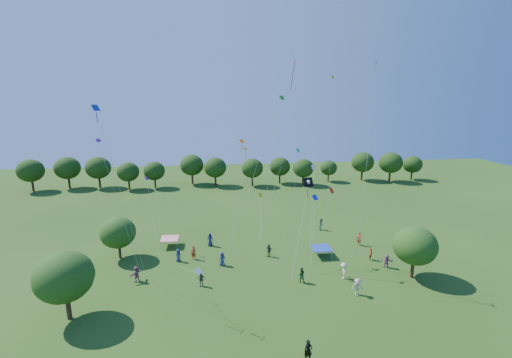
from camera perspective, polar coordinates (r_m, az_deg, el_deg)
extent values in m
cylinder|color=#422B19|center=(35.45, -28.77, -18.39)|extent=(0.40, 0.40, 1.95)
ellipsoid|color=#264E16|center=(34.05, -29.34, -14.02)|extent=(4.80, 4.80, 4.32)
cylinder|color=#422B19|center=(44.81, -21.74, -11.25)|extent=(0.31, 0.31, 1.51)
ellipsoid|color=#264E16|center=(43.88, -22.02, -8.28)|extent=(4.08, 4.08, 3.67)
cylinder|color=#422B19|center=(41.17, 24.59, -13.59)|extent=(0.36, 0.36, 1.73)
ellipsoid|color=#264E16|center=(40.06, 24.97, -10.03)|extent=(4.48, 4.48, 4.03)
cylinder|color=#422B19|center=(84.06, -33.17, -1.00)|extent=(0.44, 0.44, 2.15)
ellipsoid|color=#1E3D11|center=(83.44, -33.45, 1.17)|extent=(5.17, 5.17, 4.65)
cylinder|color=#422B19|center=(82.89, -28.67, -0.63)|extent=(0.45, 0.45, 2.17)
ellipsoid|color=#1E3D11|center=(82.26, -28.93, 1.61)|extent=(5.22, 5.22, 4.70)
cylinder|color=#422B19|center=(80.46, -24.59, -0.58)|extent=(0.44, 0.44, 2.15)
ellipsoid|color=#1E3D11|center=(79.82, -24.81, 1.71)|extent=(5.17, 5.17, 4.65)
cylinder|color=#422B19|center=(76.60, -20.37, -0.96)|extent=(0.38, 0.38, 1.87)
ellipsoid|color=#1E3D11|center=(75.99, -20.54, 1.12)|extent=(4.48, 4.48, 4.03)
cylinder|color=#422B19|center=(76.15, -16.45, -0.76)|extent=(0.38, 0.38, 1.84)
ellipsoid|color=#1E3D11|center=(75.55, -16.59, 1.31)|extent=(4.42, 4.42, 3.98)
cylinder|color=#422B19|center=(77.56, -10.55, -0.07)|extent=(0.44, 0.44, 2.14)
ellipsoid|color=#1E3D11|center=(76.89, -10.65, 2.30)|extent=(5.14, 5.14, 4.63)
cylinder|color=#422B19|center=(75.32, -6.76, -0.38)|extent=(0.42, 0.42, 2.03)
ellipsoid|color=#1E3D11|center=(74.66, -6.82, 1.92)|extent=(4.86, 4.86, 4.37)
cylinder|color=#422B19|center=(74.70, -0.62, -0.42)|extent=(0.40, 0.40, 1.96)
ellipsoid|color=#1E3D11|center=(74.06, -0.63, 1.82)|extent=(4.71, 4.71, 4.24)
cylinder|color=#422B19|center=(77.15, 3.96, -0.03)|extent=(0.39, 0.39, 1.91)
ellipsoid|color=#1E3D11|center=(76.53, 3.99, 2.09)|extent=(4.59, 4.59, 4.13)
cylinder|color=#422B19|center=(76.16, 7.82, -0.31)|extent=(0.39, 0.39, 1.89)
ellipsoid|color=#1E3D11|center=(75.54, 7.89, 1.81)|extent=(4.54, 4.54, 4.08)
cylinder|color=#422B19|center=(80.49, 11.93, 0.15)|extent=(0.33, 0.33, 1.58)
ellipsoid|color=#1E3D11|center=(79.99, 12.02, 1.83)|extent=(3.80, 3.80, 3.42)
cylinder|color=#422B19|center=(83.66, 17.20, 0.52)|extent=(0.44, 0.44, 2.13)
ellipsoid|color=#1E3D11|center=(83.04, 17.36, 2.70)|extent=(5.12, 5.12, 4.61)
cylinder|color=#422B19|center=(84.51, 21.36, 0.34)|extent=(0.45, 0.45, 2.18)
ellipsoid|color=#1E3D11|center=(83.88, 21.55, 2.55)|extent=(5.24, 5.24, 4.72)
cylinder|color=#422B19|center=(88.44, 24.47, 0.48)|extent=(0.37, 0.37, 1.81)
ellipsoid|color=#1E3D11|center=(87.93, 24.64, 2.23)|extent=(4.35, 4.35, 3.91)
cube|color=red|center=(46.08, -14.19, -9.60)|extent=(2.20, 2.20, 0.08)
cylinder|color=#999999|center=(45.50, -15.58, -10.67)|extent=(0.05, 0.05, 1.10)
cylinder|color=#999999|center=(45.24, -13.03, -10.66)|extent=(0.05, 0.05, 1.10)
cylinder|color=#999999|center=(47.32, -15.24, -9.70)|extent=(0.05, 0.05, 1.10)
cylinder|color=#999999|center=(47.07, -12.79, -9.68)|extent=(0.05, 0.05, 1.10)
cube|color=#1A3EAB|center=(42.83, 10.81, -11.23)|extent=(2.20, 2.20, 0.08)
cylinder|color=#999999|center=(41.89, 9.88, -12.52)|extent=(0.05, 0.05, 1.10)
cylinder|color=#999999|center=(42.49, 12.52, -12.26)|extent=(0.05, 0.05, 1.10)
cylinder|color=#999999|center=(43.62, 9.10, -11.41)|extent=(0.05, 0.05, 1.10)
cylinder|color=#999999|center=(44.19, 11.64, -11.18)|extent=(0.05, 0.05, 1.10)
imported|color=black|center=(27.95, 8.70, -26.45)|extent=(0.63, 0.42, 1.66)
imported|color=navy|center=(40.22, -5.67, -13.10)|extent=(0.90, 0.66, 1.62)
imported|color=maroon|center=(43.50, 18.58, -11.75)|extent=(0.60, 0.67, 1.51)
imported|color=#2A6444|center=(50.95, 10.84, -7.41)|extent=(0.78, 0.96, 1.71)
imported|color=#BEA898|center=(36.08, 16.53, -16.85)|extent=(1.16, 0.60, 1.70)
imported|color=#463F38|center=(36.57, -9.16, -16.17)|extent=(0.94, 0.52, 1.52)
imported|color=#8F5371|center=(38.96, -19.30, -14.71)|extent=(1.36, 1.60, 1.68)
imported|color=navy|center=(45.29, -7.68, -9.97)|extent=(0.85, 0.47, 1.72)
imported|color=#9C2F1C|center=(42.04, -10.37, -11.97)|extent=(0.74, 0.59, 1.72)
imported|color=#265A29|center=(37.09, 7.53, -15.53)|extent=(0.87, 0.54, 1.67)
imported|color=beige|center=(38.55, 14.38, -14.59)|extent=(0.78, 1.25, 1.77)
imported|color=#362F2B|center=(42.11, 2.13, -11.79)|extent=(0.99, 0.96, 1.61)
imported|color=#A66192|center=(42.27, 20.93, -12.66)|extent=(1.49, 1.26, 1.56)
imported|color=navy|center=(41.94, -12.82, -12.31)|extent=(0.85, 0.70, 1.52)
imported|color=#95361B|center=(46.98, 16.82, -9.50)|extent=(0.66, 0.80, 1.83)
cube|color=black|center=(39.60, 8.71, -0.54)|extent=(1.23, 0.80, 0.98)
cube|color=black|center=(39.98, 8.63, -2.36)|extent=(0.20, 0.25, 1.18)
sphere|color=white|center=(39.52, 8.74, -0.42)|extent=(0.36, 0.36, 0.36)
cylinder|color=white|center=(39.59, 8.73, -0.81)|extent=(0.26, 0.50, 0.33)
cylinder|color=white|center=(39.59, 8.73, -0.81)|extent=(0.26, 0.50, 0.33)
cylinder|color=beige|center=(37.12, 7.39, -8.30)|extent=(3.50, 7.21, 7.52)
cube|color=red|center=(36.28, 6.25, 19.85)|extent=(0.53, 0.75, 0.59)
cube|color=red|center=(36.16, 6.15, 16.81)|extent=(0.35, 0.59, 2.94)
cylinder|color=beige|center=(34.38, 0.08, 2.02)|extent=(7.82, 3.29, 21.26)
cube|color=#C3520B|center=(39.47, 6.51, 10.03)|extent=(0.50, 0.69, 0.50)
cylinder|color=beige|center=(40.15, 3.23, -1.01)|extent=(4.36, 0.08, 14.90)
cube|color=gold|center=(42.12, 12.67, 16.24)|extent=(0.45, 0.40, 0.35)
cylinder|color=beige|center=(44.25, 12.21, 3.14)|extent=(1.35, 2.85, 19.58)
cube|color=orange|center=(42.97, -1.78, 5.06)|extent=(0.51, 0.48, 0.32)
cube|color=orange|center=(43.14, -1.78, 4.00)|extent=(0.10, 0.25, 1.08)
cylinder|color=beige|center=(42.36, -2.93, -2.95)|extent=(2.13, 3.54, 11.04)
cube|color=#258618|center=(39.73, 19.37, 17.92)|extent=(0.59, 0.63, 0.41)
cube|color=#258618|center=(39.71, 19.26, 16.88)|extent=(0.09, 0.19, 0.77)
cylinder|color=beige|center=(38.73, 17.96, 2.32)|extent=(1.56, 2.48, 20.83)
cube|color=#122AB7|center=(32.69, -25.17, 10.70)|extent=(0.67, 0.74, 0.52)
cube|color=#122AB7|center=(32.77, -25.00, 9.27)|extent=(0.10, 0.20, 0.84)
cylinder|color=beige|center=(34.92, -21.39, -2.91)|extent=(2.26, 2.80, 16.31)
cube|color=#901893|center=(44.22, -17.78, 0.11)|extent=(0.43, 0.62, 0.49)
cylinder|color=beige|center=(41.83, -16.79, -6.26)|extent=(2.14, 6.95, 7.53)
cube|color=white|center=(29.90, -9.55, -14.91)|extent=(0.67, 0.70, 0.41)
cube|color=white|center=(30.41, -9.48, -16.46)|extent=(0.10, 0.27, 1.18)
cylinder|color=beige|center=(34.30, -11.64, -14.45)|extent=(2.86, 7.89, 3.08)
cube|color=#0CB88A|center=(37.21, 7.01, 4.78)|extent=(0.48, 0.48, 0.43)
cylinder|color=beige|center=(37.89, 6.12, -4.44)|extent=(1.17, 1.17, 11.71)
cube|color=red|center=(37.29, 12.49, -1.91)|extent=(0.70, 0.70, 0.54)
cylinder|color=beige|center=(37.87, 10.68, -7.98)|extent=(2.33, 0.67, 7.52)
cube|color=orange|center=(39.83, -2.37, 6.32)|extent=(0.66, 0.62, 0.40)
cube|color=orange|center=(39.98, -2.37, 5.20)|extent=(0.10, 0.21, 0.90)
cylinder|color=beige|center=(40.82, -3.41, -2.66)|extent=(1.66, 0.46, 12.30)
cube|color=#F7B116|center=(49.25, 0.78, -2.68)|extent=(0.62, 0.57, 0.52)
cylinder|color=beige|center=(45.71, 0.81, -6.62)|extent=(1.16, 8.67, 3.59)
cube|color=#177F19|center=(43.89, 4.32, 13.38)|extent=(0.77, 0.71, 0.52)
cylinder|color=beige|center=(42.05, 2.33, 1.25)|extent=(3.70, 4.94, 17.19)
cube|color=#1318C7|center=(39.28, 9.81, -3.04)|extent=(0.81, 0.73, 0.52)
cylinder|color=beige|center=(38.88, 9.51, -8.43)|extent=(1.05, 2.96, 6.17)
cube|color=#59178A|center=(36.71, -24.77, 5.87)|extent=(0.52, 0.50, 0.31)
cylinder|color=beige|center=(37.17, -21.78, -4.49)|extent=(3.03, 1.02, 13.21)
cube|color=silver|center=(40.38, 9.62, 1.98)|extent=(0.64, 0.48, 0.49)
cube|color=silver|center=(40.57, 9.57, 1.01)|extent=(0.13, 0.17, 0.69)
cylinder|color=beige|center=(39.31, 9.30, -5.72)|extent=(1.46, 4.61, 9.33)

